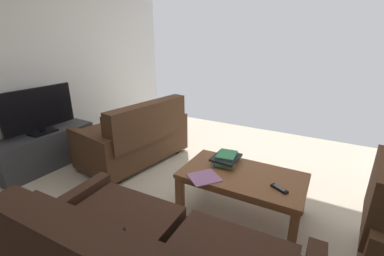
% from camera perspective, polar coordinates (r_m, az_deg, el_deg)
% --- Properties ---
extents(ground_plane, '(4.95, 4.92, 0.01)m').
position_cam_1_polar(ground_plane, '(2.98, 2.77, -14.88)').
color(ground_plane, beige).
extents(wall_right, '(0.12, 4.92, 2.68)m').
position_cam_1_polar(wall_right, '(4.18, -29.86, 12.54)').
color(wall_right, white).
rests_on(wall_right, ground).
extents(loveseat_near, '(1.03, 1.53, 0.88)m').
position_cam_1_polar(loveseat_near, '(3.65, -12.13, -1.80)').
color(loveseat_near, black).
rests_on(loveseat_near, ground).
extents(coffee_table, '(1.16, 0.65, 0.43)m').
position_cam_1_polar(coffee_table, '(2.61, 10.88, -11.07)').
color(coffee_table, brown).
rests_on(coffee_table, ground).
extents(tv_stand, '(0.43, 1.25, 0.48)m').
position_cam_1_polar(tv_stand, '(3.98, -29.21, -4.17)').
color(tv_stand, '#38383D').
rests_on(tv_stand, ground).
extents(flat_tv, '(0.21, 0.91, 0.59)m').
position_cam_1_polar(flat_tv, '(3.81, -30.56, 3.39)').
color(flat_tv, black).
rests_on(flat_tv, tv_stand).
extents(book_stack, '(0.27, 0.33, 0.10)m').
position_cam_1_polar(book_stack, '(2.73, 7.47, -6.66)').
color(book_stack, silver).
rests_on(book_stack, coffee_table).
extents(tv_remote, '(0.16, 0.11, 0.02)m').
position_cam_1_polar(tv_remote, '(2.41, 18.57, -12.47)').
color(tv_remote, black).
rests_on(tv_remote, coffee_table).
extents(loose_magazine, '(0.36, 0.36, 0.01)m').
position_cam_1_polar(loose_magazine, '(2.47, 2.69, -10.75)').
color(loose_magazine, '#996699').
rests_on(loose_magazine, coffee_table).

